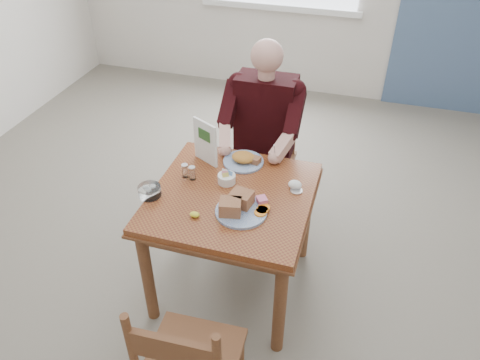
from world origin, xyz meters
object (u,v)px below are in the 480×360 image
(chair_far, at_px, (265,159))
(far_plate, at_px, (244,159))
(table, at_px, (232,209))
(diner, at_px, (263,125))
(near_plate, at_px, (240,206))

(chair_far, relative_size, far_plate, 3.13)
(table, distance_m, diner, 0.73)
(chair_far, bearing_deg, table, -90.00)
(table, bearing_deg, diner, 90.00)
(chair_far, xyz_separation_m, far_plate, (-0.02, -0.47, 0.30))
(table, bearing_deg, near_plate, -56.35)
(diner, xyz_separation_m, near_plate, (0.09, -0.84, -0.03))
(chair_far, distance_m, far_plate, 0.56)
(chair_far, distance_m, near_plate, 0.98)
(table, xyz_separation_m, near_plate, (0.09, -0.13, 0.15))
(far_plate, bearing_deg, chair_far, 87.76)
(table, height_order, near_plate, near_plate)
(table, distance_m, near_plate, 0.22)
(diner, bearing_deg, far_plate, -92.77)
(near_plate, bearing_deg, chair_far, 95.39)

